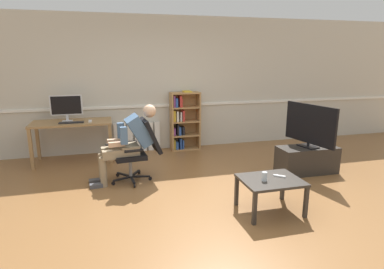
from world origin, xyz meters
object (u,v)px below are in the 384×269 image
at_px(bookshelf, 183,121).
at_px(computer_mouse, 90,121).
at_px(computer_desk, 72,127).
at_px(spare_remote, 279,176).
at_px(keyboard, 71,122).
at_px(tv_screen, 310,125).
at_px(person_seated, 128,141).
at_px(tv_stand, 307,160).
at_px(drinking_glass, 264,176).
at_px(imac_monitor, 66,106).
at_px(office_chair, 139,148).
at_px(coffee_table, 271,183).
at_px(radiator, 137,137).

bearing_deg(bookshelf, computer_mouse, -167.25).
height_order(computer_desk, spare_remote, computer_desk).
bearing_deg(computer_mouse, bookshelf, 12.75).
bearing_deg(keyboard, spare_remote, -43.49).
relative_size(keyboard, tv_screen, 0.41).
relative_size(person_seated, tv_stand, 1.21).
relative_size(tv_stand, drinking_glass, 8.86).
bearing_deg(person_seated, tv_screen, 77.13).
bearing_deg(spare_remote, computer_desk, 86.60).
bearing_deg(imac_monitor, office_chair, -48.23).
distance_m(person_seated, tv_stand, 2.95).
distance_m(tv_screen, coffee_table, 1.74).
xyz_separation_m(keyboard, bookshelf, (2.13, 0.43, -0.17)).
relative_size(person_seated, spare_remote, 7.93).
xyz_separation_m(computer_desk, tv_screen, (3.82, -1.62, 0.16)).
bearing_deg(bookshelf, imac_monitor, -174.52).
xyz_separation_m(imac_monitor, keyboard, (0.09, -0.22, -0.26)).
bearing_deg(radiator, drinking_glass, -68.45).
bearing_deg(drinking_glass, tv_stand, 39.34).
relative_size(computer_desk, spare_remote, 9.31).
distance_m(computer_mouse, radiator, 1.11).
distance_m(bookshelf, office_chair, 1.84).
xyz_separation_m(coffee_table, spare_remote, (0.14, 0.04, 0.06)).
height_order(computer_mouse, tv_screen, tv_screen).
bearing_deg(person_seated, tv_stand, 77.12).
xyz_separation_m(bookshelf, spare_remote, (0.54, -2.96, -0.16)).
height_order(tv_stand, tv_screen, tv_screen).
distance_m(office_chair, tv_stand, 2.77).
relative_size(tv_stand, spare_remote, 6.54).
relative_size(keyboard, bookshelf, 0.34).
xyz_separation_m(computer_desk, person_seated, (0.92, -1.24, -0.01)).
relative_size(radiator, coffee_table, 1.27).
height_order(computer_desk, drinking_glass, computer_desk).
height_order(bookshelf, drinking_glass, bookshelf).
distance_m(imac_monitor, tv_stand, 4.32).
height_order(office_chair, spare_remote, office_chair).
xyz_separation_m(imac_monitor, tv_stand, (3.89, -1.69, -0.81)).
relative_size(imac_monitor, drinking_glass, 5.00).
bearing_deg(tv_stand, bookshelf, 131.33).
distance_m(radiator, spare_remote, 3.41).
bearing_deg(tv_screen, computer_desk, 55.12).
xyz_separation_m(computer_mouse, drinking_glass, (2.11, -2.63, -0.29)).
bearing_deg(coffee_table, computer_mouse, 130.43).
bearing_deg(tv_stand, radiator, 142.55).
xyz_separation_m(tv_stand, drinking_glass, (-1.38, -1.13, 0.26)).
bearing_deg(imac_monitor, drinking_glass, -48.38).
distance_m(imac_monitor, person_seated, 1.70).
distance_m(radiator, office_chair, 1.63).
relative_size(office_chair, tv_stand, 0.99).
height_order(computer_desk, radiator, computer_desk).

